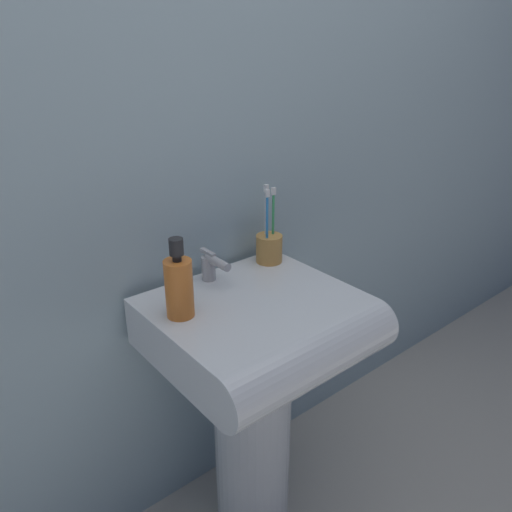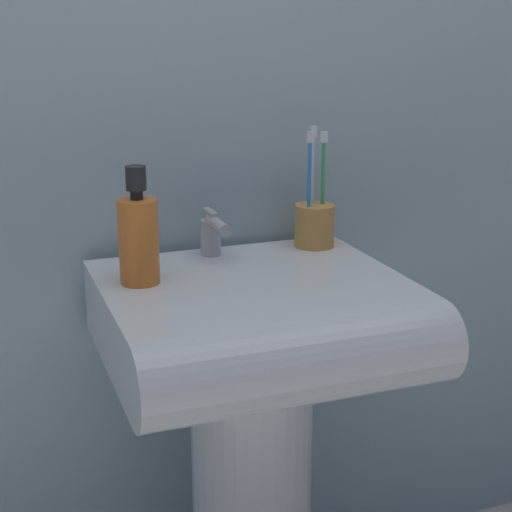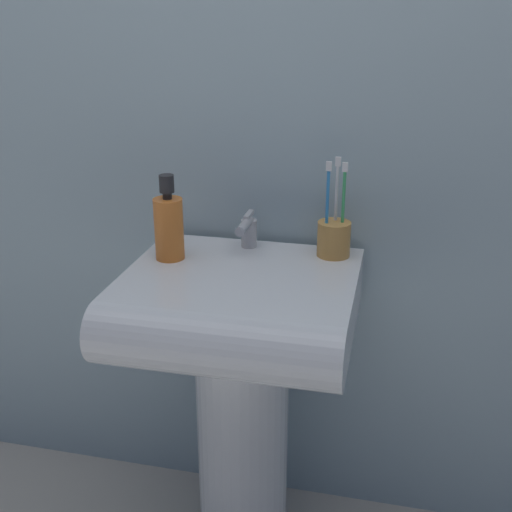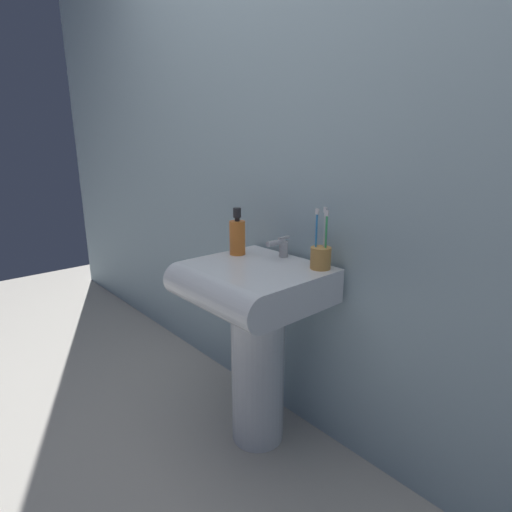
% 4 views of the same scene
% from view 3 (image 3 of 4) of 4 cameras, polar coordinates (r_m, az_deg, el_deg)
% --- Properties ---
extents(wall_back, '(5.00, 0.05, 2.40)m').
position_cam_3_polar(wall_back, '(1.49, 0.96, 18.73)').
color(wall_back, '#9EB7C1').
rests_on(wall_back, ground).
extents(sink_pedestal, '(0.21, 0.21, 0.62)m').
position_cam_3_polar(sink_pedestal, '(1.58, -1.19, -16.20)').
color(sink_pedestal, white).
rests_on(sink_pedestal, ground).
extents(sink_basin, '(0.49, 0.46, 0.13)m').
position_cam_3_polar(sink_basin, '(1.34, -1.81, -4.74)').
color(sink_basin, white).
rests_on(sink_basin, sink_pedestal).
extents(faucet, '(0.04, 0.11, 0.08)m').
position_cam_3_polar(faucet, '(1.47, -0.76, 2.32)').
color(faucet, '#B7B7BC').
rests_on(faucet, sink_basin).
extents(toothbrush_cup, '(0.07, 0.07, 0.22)m').
position_cam_3_polar(toothbrush_cup, '(1.44, 6.94, 1.74)').
color(toothbrush_cup, '#D19347').
rests_on(toothbrush_cup, sink_basin).
extents(soap_bottle, '(0.06, 0.06, 0.19)m').
position_cam_3_polar(soap_bottle, '(1.42, -7.76, 2.68)').
color(soap_bottle, orange).
rests_on(soap_bottle, sink_basin).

